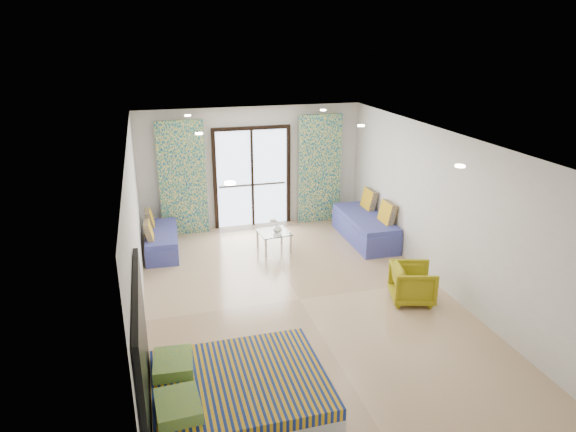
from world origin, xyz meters
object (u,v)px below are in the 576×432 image
object	(u,v)px
daybed_right	(366,226)
daybed_left	(161,240)
bed	(238,397)
armchair	(413,282)
coffee_table	(274,234)

from	to	relation	value
daybed_right	daybed_left	bearing A→B (deg)	173.53
daybed_left	daybed_right	world-z (taller)	daybed_right
bed	daybed_left	xyz separation A→B (m)	(-0.64, 5.15, -0.04)
armchair	daybed_right	bearing A→B (deg)	8.78
bed	daybed_left	bearing A→B (deg)	97.06
bed	daybed_left	world-z (taller)	daybed_left
daybed_left	armchair	xyz separation A→B (m)	(3.89, -3.20, 0.10)
bed	daybed_right	size ratio (longest dim) A/B	0.99
coffee_table	armchair	xyz separation A→B (m)	(1.68, -2.65, -0.01)
daybed_right	coffee_table	bearing A→B (deg)	-178.73
coffee_table	daybed_left	bearing A→B (deg)	166.03
bed	daybed_left	size ratio (longest dim) A/B	1.20
daybed_left	coffee_table	distance (m)	2.28
bed	coffee_table	world-z (taller)	coffee_table
bed	armchair	world-z (taller)	armchair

